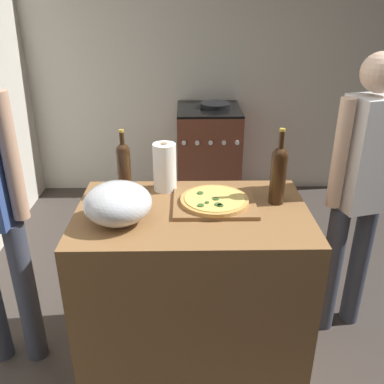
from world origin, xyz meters
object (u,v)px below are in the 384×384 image
paper_towel_roll (165,167)px  wine_bottle_green (279,173)px  stove (208,157)px  person_in_red (360,186)px  wine_bottle_clear (124,168)px  pizza (214,200)px  mixing_bowl (118,203)px

paper_towel_roll → wine_bottle_green: wine_bottle_green is taller
paper_towel_roll → wine_bottle_green: size_ratio=0.68×
stove → person_in_red: bearing=-67.3°
person_in_red → wine_bottle_green: bearing=-161.9°
wine_bottle_clear → person_in_red: size_ratio=0.22×
pizza → wine_bottle_green: bearing=5.8°
pizza → mixing_bowl: mixing_bowl is taller
pizza → mixing_bowl: bearing=-160.9°
pizza → stove: bearing=87.7°
wine_bottle_green → stove: wine_bottle_green is taller
paper_towel_roll → stove: size_ratio=0.26×
pizza → person_in_red: 0.81m
paper_towel_roll → person_in_red: (1.03, -0.01, -0.11)m
paper_towel_roll → wine_bottle_green: (0.55, -0.17, 0.03)m
mixing_bowl → paper_towel_roll: size_ratio=1.20×
pizza → stove: size_ratio=0.34×
wine_bottle_green → person_in_red: (0.48, 0.16, -0.14)m
person_in_red → pizza: bearing=-166.6°
paper_towel_roll → person_in_red: person_in_red is taller
mixing_bowl → person_in_red: bearing=15.5°
mixing_bowl → stove: size_ratio=0.31×
mixing_bowl → person_in_red: size_ratio=0.19×
paper_towel_roll → wine_bottle_clear: (-0.20, -0.07, 0.03)m
stove → person_in_red: (0.71, -1.70, 0.45)m
pizza → wine_bottle_green: 0.33m
pizza → wine_bottle_green: wine_bottle_green is taller
pizza → wine_bottle_green: size_ratio=0.88×
wine_bottle_clear → wine_bottle_green: bearing=-6.9°
pizza → mixing_bowl: size_ratio=1.09×
pizza → wine_bottle_clear: size_ratio=0.95×
person_in_red → mixing_bowl: bearing=-164.5°
wine_bottle_clear → stove: wine_bottle_clear is taller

